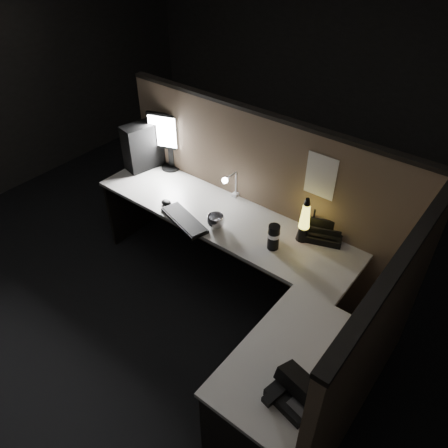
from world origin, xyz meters
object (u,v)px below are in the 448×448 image
Objects in this scene: desk_phone at (296,391)px; lava_lamp at (304,223)px; monitor at (169,136)px; keyboard at (184,220)px; pc_tower at (146,145)px.

lava_lamp is at bearing 130.20° from desk_phone.
monitor reaches higher than keyboard.
pc_tower is at bearing 169.71° from keyboard.
desk_phone is at bearing -61.46° from lava_lamp.
pc_tower is 0.97m from keyboard.
desk_phone is at bearing -51.43° from monitor.
desk_phone is (1.45, -0.74, 0.04)m from keyboard.
keyboard is at bearing -13.88° from pc_tower.
pc_tower is 2.58m from desk_phone.
lava_lamp is 1.30× the size of desk_phone.
pc_tower is 0.26m from monitor.
monitor is at bearing 41.44° from pc_tower.
keyboard is (0.85, -0.43, -0.20)m from pc_tower.
monitor reaches higher than lava_lamp.
lava_lamp is (1.48, -0.15, -0.17)m from monitor.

